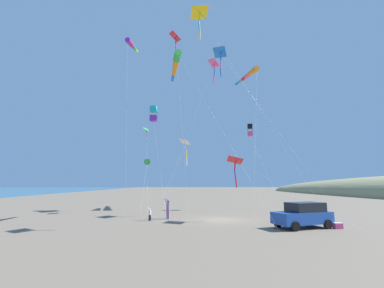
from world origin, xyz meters
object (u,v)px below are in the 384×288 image
at_px(parked_car, 303,215).
at_px(kite_windsock_long_streamer_right, 131,44).
at_px(kite_delta_white_trailing, 147,130).
at_px(kite_delta_long_streamer_left, 214,63).
at_px(kite_box_teal_far_right, 250,130).
at_px(kite_box_yellow_midlevel, 154,114).
at_px(kite_windsock_blue_topmost, 176,63).
at_px(kite_windsock_black_fish_shape, 147,162).
at_px(kite_delta_striped_overhead, 200,13).
at_px(cooler_box, 338,226).
at_px(kite_delta_purple_drifting, 186,142).
at_px(kite_delta_orange_high_right, 221,53).
at_px(kite_delta_small_distant, 236,160).
at_px(person_adult_flyer, 168,208).
at_px(kite_windsock_red_high_left, 249,75).
at_px(kite_delta_checkered_midright, 176,37).
at_px(person_child_green_jacket, 150,213).

distance_m(parked_car, kite_windsock_long_streamer_right, 24.35).
relative_size(kite_delta_white_trailing, kite_delta_long_streamer_left, 0.49).
distance_m(kite_box_teal_far_right, kite_box_yellow_midlevel, 13.30).
xyz_separation_m(kite_box_yellow_midlevel, kite_delta_long_streamer_left, (8.38, -0.20, 7.51)).
bearing_deg(kite_delta_white_trailing, kite_delta_long_streamer_left, 19.73).
distance_m(kite_windsock_blue_topmost, kite_windsock_black_fish_shape, 14.16).
bearing_deg(kite_delta_striped_overhead, cooler_box, -34.11).
xyz_separation_m(kite_delta_striped_overhead, kite_windsock_long_streamer_right, (-7.47, 2.50, -2.50)).
relative_size(kite_delta_purple_drifting, kite_delta_orange_high_right, 0.55).
height_order(kite_delta_white_trailing, kite_box_yellow_midlevel, kite_box_yellow_midlevel).
distance_m(cooler_box, kite_delta_small_distant, 9.29).
relative_size(kite_delta_purple_drifting, kite_delta_white_trailing, 0.80).
relative_size(person_adult_flyer, kite_delta_striped_overhead, 0.09).
relative_size(kite_windsock_black_fish_shape, kite_windsock_red_high_left, 0.50).
xyz_separation_m(cooler_box, kite_delta_checkered_midright, (-11.83, 9.51, 19.98)).
xyz_separation_m(kite_delta_white_trailing, kite_windsock_black_fish_shape, (-0.16, 4.00, -3.62)).
bearing_deg(kite_windsock_black_fish_shape, kite_box_yellow_midlevel, -39.59).
relative_size(kite_delta_purple_drifting, kite_delta_checkered_midright, 0.39).
height_order(kite_delta_striped_overhead, kite_windsock_black_fish_shape, kite_delta_striped_overhead).
bearing_deg(kite_delta_small_distant, kite_delta_purple_drifting, 133.14).
distance_m(kite_windsock_blue_topmost, kite_delta_small_distant, 11.91).
bearing_deg(kite_delta_checkered_midright, kite_delta_striped_overhead, -52.07).
bearing_deg(kite_delta_long_streamer_left, kite_windsock_long_streamer_right, -146.16).
xyz_separation_m(parked_car, kite_delta_striped_overhead, (-7.01, 5.88, 20.20)).
relative_size(person_adult_flyer, kite_delta_white_trailing, 0.19).
bearing_deg(kite_windsock_long_streamer_right, kite_delta_orange_high_right, -38.93).
height_order(kite_windsock_black_fish_shape, kite_delta_small_distant, kite_windsock_black_fish_shape).
bearing_deg(kite_windsock_red_high_left, person_child_green_jacket, -135.30).
bearing_deg(kite_box_teal_far_right, kite_delta_orange_high_right, -115.46).
bearing_deg(kite_box_yellow_midlevel, kite_windsock_long_streamer_right, -106.47).
distance_m(cooler_box, person_child_green_jacket, 15.03).
bearing_deg(person_child_green_jacket, kite_windsock_black_fish_shape, 96.80).
xyz_separation_m(kite_delta_checkered_midright, kite_delta_white_trailing, (-3.40, 3.17, -10.42)).
bearing_deg(kite_delta_white_trailing, parked_car, -43.52).
bearing_deg(kite_delta_small_distant, kite_windsock_blue_topmost, 156.37).
bearing_deg(kite_windsock_black_fish_shape, kite_delta_purple_drifting, -58.36).
bearing_deg(kite_box_teal_far_right, kite_delta_striped_overhead, -130.59).
height_order(cooler_box, kite_delta_white_trailing, kite_delta_white_trailing).
bearing_deg(kite_box_yellow_midlevel, parked_car, -51.75).
relative_size(kite_delta_checkered_midright, kite_windsock_blue_topmost, 1.27).
relative_size(cooler_box, person_child_green_jacket, 0.53).
xyz_separation_m(cooler_box, kite_windsock_blue_topmost, (-11.83, 6.81, 15.43)).
bearing_deg(kite_windsock_long_streamer_right, cooler_box, -27.70).
height_order(kite_delta_white_trailing, kite_windsock_long_streamer_right, kite_windsock_long_streamer_right).
bearing_deg(kite_delta_striped_overhead, kite_delta_long_streamer_left, 72.25).
relative_size(parked_car, kite_windsock_black_fish_shape, 0.45).
xyz_separation_m(kite_box_teal_far_right, kite_delta_checkered_midright, (-10.26, -5.91, 9.71)).
distance_m(kite_delta_white_trailing, kite_windsock_long_streamer_right, 9.82).
bearing_deg(kite_box_teal_far_right, kite_delta_purple_drifting, -144.81).
height_order(kite_delta_white_trailing, kite_windsock_blue_topmost, kite_windsock_blue_topmost).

